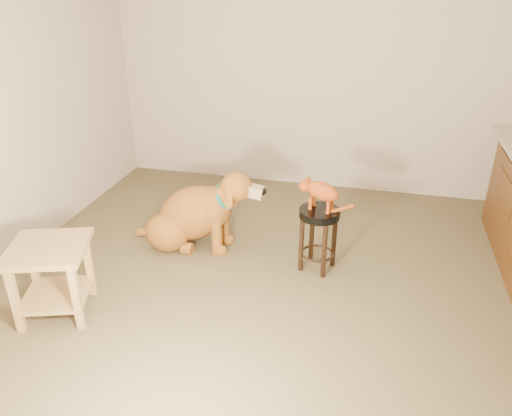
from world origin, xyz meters
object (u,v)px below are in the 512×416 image
(golden_retriever, at_px, (194,215))
(side_table, at_px, (51,269))
(padded_stool, at_px, (319,227))
(tabby_kitten, at_px, (320,191))

(golden_retriever, bearing_deg, side_table, -117.03)
(padded_stool, relative_size, golden_retriever, 0.43)
(tabby_kitten, bearing_deg, side_table, -132.40)
(side_table, relative_size, golden_retriever, 0.53)
(side_table, bearing_deg, padded_stool, 30.71)
(side_table, height_order, tabby_kitten, tabby_kitten)
(padded_stool, xyz_separation_m, side_table, (-1.71, -1.01, -0.02))
(side_table, xyz_separation_m, golden_retriever, (0.61, 1.14, -0.06))
(side_table, bearing_deg, tabby_kitten, 30.95)
(padded_stool, distance_m, golden_retriever, 1.10)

